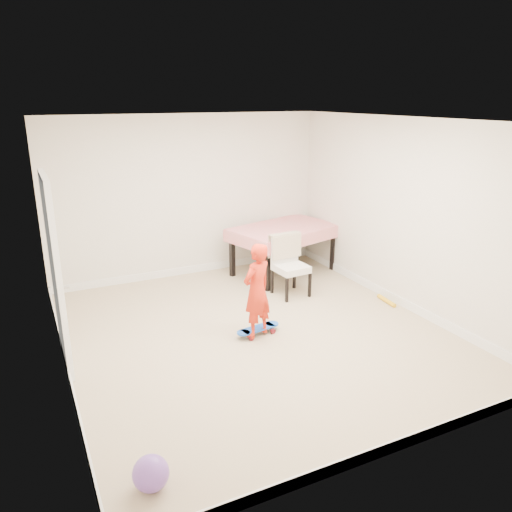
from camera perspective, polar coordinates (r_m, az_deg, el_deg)
name	(u,v)px	position (r m, az deg, el deg)	size (l,w,h in m)	color
ground	(256,333)	(6.36, -0.03, -8.79)	(5.00, 5.00, 0.00)	tan
ceiling	(256,122)	(5.69, -0.03, 15.09)	(4.50, 5.00, 0.04)	white
wall_back	(189,197)	(8.14, -7.70, 6.70)	(4.50, 0.04, 2.60)	beige
wall_front	(399,312)	(3.94, 15.98, -6.13)	(4.50, 0.04, 2.60)	beige
wall_left	(55,259)	(5.36, -22.03, -0.37)	(0.04, 5.00, 2.60)	beige
wall_right	(402,215)	(7.13, 16.38, 4.53)	(0.04, 5.00, 2.60)	beige
door	(56,276)	(5.73, -21.89, -2.12)	(0.10, 0.94, 2.11)	white
baseboard_back	(192,269)	(8.48, -7.38, -1.54)	(4.50, 0.02, 0.12)	white
baseboard_front	(386,449)	(4.57, 14.66, -20.55)	(4.50, 0.02, 0.12)	white
baseboard_left	(68,369)	(5.84, -20.70, -12.02)	(0.02, 5.00, 0.12)	white
baseboard_right	(395,299)	(7.50, 15.62, -4.71)	(0.02, 5.00, 0.12)	white
dining_table	(284,250)	(8.33, 3.19, 0.70)	(1.70, 1.07, 0.80)	red
dining_chair	(291,266)	(7.38, 4.03, -1.15)	(0.50, 0.58, 0.92)	white
skateboard	(258,331)	(6.32, 0.23, -8.56)	(0.60, 0.22, 0.09)	blue
child	(257,293)	(6.02, 0.10, -4.27)	(0.43, 0.28, 1.18)	red
balloon	(151,473)	(4.18, -11.94, -23.13)	(0.28, 0.28, 0.28)	#7B4DBA
foam_toy	(386,301)	(7.48, 14.69, -4.96)	(0.06, 0.06, 0.40)	yellow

